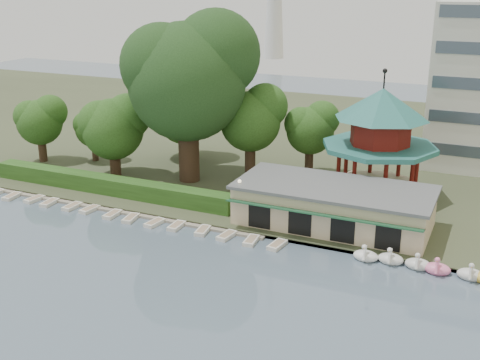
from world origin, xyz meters
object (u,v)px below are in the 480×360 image
Objects in this scene: dock at (114,209)px; boathouse at (333,205)px; pavilion at (380,132)px; big_tree at (189,73)px.

boathouse is at bearing 12.24° from dock.
pavilion is 0.69× the size of big_tree.
big_tree reaches higher than dock.
big_tree is at bearing -169.70° from pavilion.
dock is at bearing -167.76° from boathouse.
boathouse is 22.46m from big_tree.
dock is 1.74× the size of big_tree.
big_tree is (-18.82, 6.24, 10.55)m from boathouse.
big_tree is (-20.82, -3.78, 5.44)m from pavilion.
boathouse is (22.00, 4.77, 2.25)m from dock.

